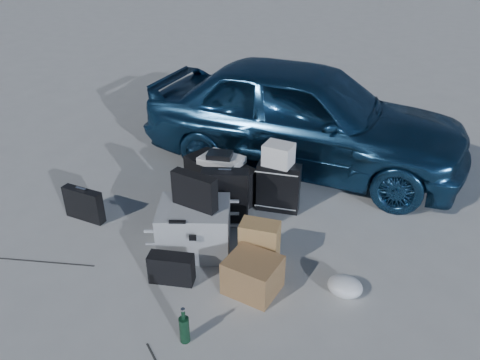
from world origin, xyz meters
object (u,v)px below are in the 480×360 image
at_px(suitcase_left, 225,198).
at_px(duffel_bag, 221,180).
at_px(suitcase_right, 278,187).
at_px(briefcase, 84,204).
at_px(pelican_case, 195,228).
at_px(green_bottle, 184,326).
at_px(car, 303,115).
at_px(cardboard_box, 253,275).

relative_size(suitcase_left, duffel_bag, 0.72).
distance_m(suitcase_right, duffel_bag, 0.65).
distance_m(briefcase, suitcase_right, 1.94).
height_order(pelican_case, suitcase_right, suitcase_right).
height_order(duffel_bag, green_bottle, duffel_bag).
height_order(suitcase_left, suitcase_right, suitcase_left).
distance_m(pelican_case, duffel_bag, 0.94).
height_order(suitcase_left, duffel_bag, suitcase_left).
bearing_deg(briefcase, suitcase_right, 30.53).
height_order(suitcase_right, duffel_bag, suitcase_right).
distance_m(car, green_bottle, 3.02).
xyz_separation_m(duffel_bag, green_bottle, (0.67, -1.88, -0.05)).
distance_m(suitcase_left, duffel_bag, 0.52).
height_order(suitcase_right, cardboard_box, suitcase_right).
bearing_deg(duffel_bag, suitcase_left, -37.36).
relative_size(briefcase, duffel_bag, 0.54).
relative_size(pelican_case, suitcase_right, 1.20).
bearing_deg(suitcase_left, green_bottle, -96.46).
xyz_separation_m(duffel_bag, cardboard_box, (0.90, -1.20, -0.05)).
bearing_deg(car, cardboard_box, -172.31).
bearing_deg(duffel_bag, green_bottle, -50.09).
height_order(car, pelican_case, car).
xyz_separation_m(pelican_case, green_bottle, (0.46, -0.96, -0.08)).
distance_m(pelican_case, cardboard_box, 0.75).
relative_size(car, pelican_case, 6.00).
bearing_deg(green_bottle, duffel_bag, 109.67).
relative_size(suitcase_left, suitcase_right, 1.12).
relative_size(pelican_case, cardboard_box, 1.53).
relative_size(briefcase, green_bottle, 1.47).
xyz_separation_m(suitcase_left, cardboard_box, (0.62, -0.76, -0.14)).
distance_m(suitcase_left, green_bottle, 1.51).
xyz_separation_m(briefcase, duffel_bag, (1.03, 0.96, 0.03)).
distance_m(car, briefcase, 2.62).
bearing_deg(suitcase_left, car, 58.69).
bearing_deg(briefcase, duffel_bag, 43.50).
xyz_separation_m(pelican_case, suitcase_left, (0.07, 0.48, 0.06)).
xyz_separation_m(cardboard_box, green_bottle, (-0.23, -0.68, -0.01)).
xyz_separation_m(suitcase_right, cardboard_box, (0.25, -1.21, -0.11)).
height_order(car, suitcase_right, car).
bearing_deg(suitcase_right, cardboard_box, -88.91).
relative_size(pelican_case, suitcase_left, 1.07).
bearing_deg(pelican_case, duffel_bag, 79.02).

